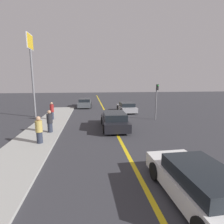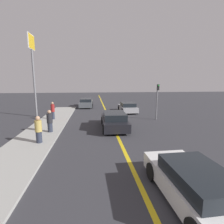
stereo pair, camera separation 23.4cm
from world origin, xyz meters
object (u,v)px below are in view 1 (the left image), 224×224
traffic_light (156,98)px  car_ahead_center (114,120)px  pedestrian_near_curb (39,130)px  pedestrian_mid_group (50,121)px  roadside_sign (31,57)px  car_parked_left_lot (85,103)px  pedestrian_far_standing (52,111)px  car_near_right_lane (199,185)px  car_far_distant (127,107)px

traffic_light → car_ahead_center: bearing=-149.6°
pedestrian_near_curb → pedestrian_mid_group: (0.13, 2.25, -0.01)m
pedestrian_near_curb → roadside_sign: 10.56m
car_parked_left_lot → car_ahead_center: bearing=-76.7°
pedestrian_mid_group → pedestrian_far_standing: bearing=99.5°
car_near_right_lane → car_ahead_center: car_ahead_center is taller
car_parked_left_lot → pedestrian_near_curb: bearing=-97.3°
car_far_distant → car_parked_left_lot: 7.21m
pedestrian_mid_group → traffic_light: bearing=21.0°
pedestrian_near_curb → car_far_distant: bearing=54.4°
pedestrian_far_standing → car_parked_left_lot: bearing=71.6°
pedestrian_near_curb → pedestrian_far_standing: pedestrian_far_standing is taller
car_near_right_lane → pedestrian_mid_group: bearing=125.7°
pedestrian_mid_group → pedestrian_far_standing: 4.52m
car_parked_left_lot → pedestrian_mid_group: 13.36m
car_near_right_lane → traffic_light: (3.15, 11.72, 1.56)m
car_parked_left_lot → pedestrian_near_curb: (-2.28, -15.43, 0.31)m
car_near_right_lane → car_parked_left_lot: size_ratio=0.96×
car_parked_left_lot → pedestrian_near_curb: 15.60m
car_parked_left_lot → pedestrian_far_standing: (-2.89, -8.72, 0.34)m
roadside_sign → car_ahead_center: bearing=-35.8°
car_far_distant → car_ahead_center: bearing=-110.0°
car_parked_left_lot → car_near_right_lane: bearing=-78.2°
car_parked_left_lot → pedestrian_near_curb: size_ratio=2.93×
pedestrian_near_curb → roadside_sign: (-2.77, 8.74, 5.24)m
car_near_right_lane → pedestrian_far_standing: pedestrian_far_standing is taller
car_near_right_lane → roadside_sign: size_ratio=0.54×
pedestrian_mid_group → roadside_sign: 8.83m
car_ahead_center → roadside_sign: bearing=145.3°
car_ahead_center → car_far_distant: size_ratio=1.13×
pedestrian_far_standing → traffic_light: traffic_light is taller
car_ahead_center → traffic_light: bearing=31.5°
car_far_distant → roadside_sign: size_ratio=0.49×
pedestrian_near_curb → car_parked_left_lot: bearing=81.6°
car_ahead_center → car_far_distant: bearing=71.7°
roadside_sign → car_far_distant: bearing=9.5°
car_near_right_lane → pedestrian_far_standing: size_ratio=2.73×
car_ahead_center → roadside_sign: roadside_sign is taller
traffic_light → car_parked_left_lot: bearing=126.8°
car_ahead_center → car_parked_left_lot: (-2.66, 12.25, -0.02)m
pedestrian_far_standing → traffic_light: (10.07, -0.88, 1.21)m
traffic_light → pedestrian_far_standing: bearing=175.0°
car_parked_left_lot → traffic_light: traffic_light is taller
car_ahead_center → roadside_sign: 10.99m
car_parked_left_lot → roadside_sign: 10.05m
pedestrian_mid_group → traffic_light: 10.07m
car_far_distant → car_parked_left_lot: car_parked_left_lot is taller
car_near_right_lane → car_parked_left_lot: car_parked_left_lot is taller
roadside_sign → traffic_light: bearing=-13.4°
car_ahead_center → roadside_sign: (-7.71, 5.56, 5.52)m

